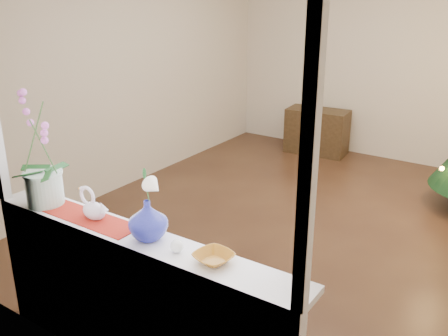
{
  "coord_description": "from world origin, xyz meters",
  "views": [
    {
      "loc": [
        1.84,
        -4.18,
        2.26
      ],
      "look_at": [
        -0.04,
        -1.4,
        1.02
      ],
      "focal_mm": 40.0,
      "sensor_mm": 36.0,
      "label": 1
    }
  ],
  "objects_px": {
    "swan": "(93,204)",
    "blue_vase": "(148,217)",
    "orchid_pot": "(39,150)",
    "side_table": "(317,131)",
    "paperweight": "(177,246)",
    "amber_dish": "(214,258)"
  },
  "relations": [
    {
      "from": "blue_vase",
      "to": "amber_dish",
      "type": "xyz_separation_m",
      "value": [
        0.45,
        -0.0,
        -0.11
      ]
    },
    {
      "from": "swan",
      "to": "amber_dish",
      "type": "xyz_separation_m",
      "value": [
        0.89,
        -0.01,
        -0.07
      ]
    },
    {
      "from": "orchid_pot",
      "to": "swan",
      "type": "xyz_separation_m",
      "value": [
        0.42,
        0.03,
        -0.27
      ]
    },
    {
      "from": "orchid_pot",
      "to": "swan",
      "type": "relative_size",
      "value": 3.28
    },
    {
      "from": "paperweight",
      "to": "amber_dish",
      "type": "bearing_deg",
      "value": 6.74
    },
    {
      "from": "paperweight",
      "to": "swan",
      "type": "bearing_deg",
      "value": 177.34
    },
    {
      "from": "swan",
      "to": "amber_dish",
      "type": "height_order",
      "value": "swan"
    },
    {
      "from": "paperweight",
      "to": "side_table",
      "type": "bearing_deg",
      "value": 104.72
    },
    {
      "from": "orchid_pot",
      "to": "side_table",
      "type": "bearing_deg",
      "value": 91.29
    },
    {
      "from": "swan",
      "to": "blue_vase",
      "type": "height_order",
      "value": "blue_vase"
    },
    {
      "from": "paperweight",
      "to": "side_table",
      "type": "height_order",
      "value": "paperweight"
    },
    {
      "from": "blue_vase",
      "to": "paperweight",
      "type": "xyz_separation_m",
      "value": [
        0.23,
        -0.03,
        -0.1
      ]
    },
    {
      "from": "swan",
      "to": "paperweight",
      "type": "distance_m",
      "value": 0.67
    },
    {
      "from": "blue_vase",
      "to": "orchid_pot",
      "type": "bearing_deg",
      "value": -178.4
    },
    {
      "from": "paperweight",
      "to": "amber_dish",
      "type": "distance_m",
      "value": 0.22
    },
    {
      "from": "swan",
      "to": "paperweight",
      "type": "height_order",
      "value": "swan"
    },
    {
      "from": "paperweight",
      "to": "side_table",
      "type": "distance_m",
      "value": 4.75
    },
    {
      "from": "blue_vase",
      "to": "paperweight",
      "type": "height_order",
      "value": "blue_vase"
    },
    {
      "from": "blue_vase",
      "to": "paperweight",
      "type": "distance_m",
      "value": 0.25
    },
    {
      "from": "swan",
      "to": "amber_dish",
      "type": "relative_size",
      "value": 1.34
    },
    {
      "from": "orchid_pot",
      "to": "paperweight",
      "type": "xyz_separation_m",
      "value": [
        1.09,
        -0.01,
        -0.33
      ]
    },
    {
      "from": "side_table",
      "to": "paperweight",
      "type": "bearing_deg",
      "value": -80.21
    }
  ]
}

